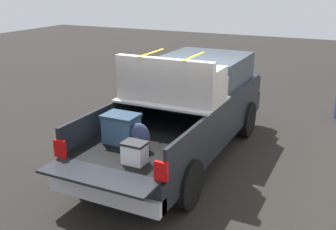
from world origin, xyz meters
The scene contains 2 objects.
ground_plane centered at (0.00, 0.00, 0.00)m, with size 40.00×40.00×0.00m, color black.
pickup_truck centered at (0.39, 0.00, 0.98)m, with size 6.05×2.06×2.23m.
Camera 1 is at (-6.98, -3.11, 3.50)m, focal length 42.51 mm.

